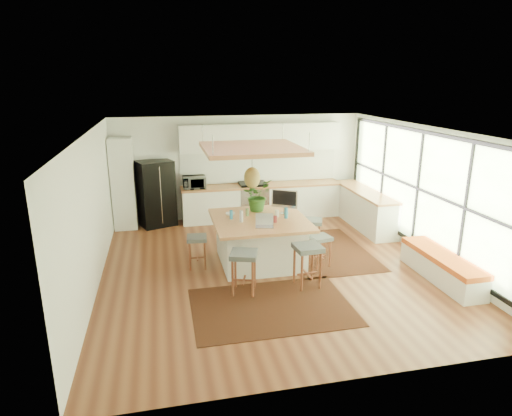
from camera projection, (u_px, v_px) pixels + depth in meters
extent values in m
plane|color=#602D1B|center=(271.00, 267.00, 8.72)|extent=(7.00, 7.00, 0.00)
plane|color=white|center=(273.00, 130.00, 7.95)|extent=(7.00, 7.00, 0.00)
plane|color=white|center=(239.00, 167.00, 11.61)|extent=(6.50, 0.00, 6.50)
plane|color=white|center=(347.00, 282.00, 5.06)|extent=(6.50, 0.00, 6.50)
plane|color=white|center=(92.00, 213.00, 7.67)|extent=(0.00, 7.00, 7.00)
plane|color=white|center=(425.00, 193.00, 9.00)|extent=(0.00, 7.00, 7.00)
cube|color=white|center=(123.00, 184.00, 10.77)|extent=(0.55, 0.60, 2.25)
cube|color=white|center=(262.00, 202.00, 11.68)|extent=(4.20, 0.60, 0.88)
cube|color=#AB653C|center=(262.00, 185.00, 11.55)|extent=(4.24, 0.64, 0.05)
cube|color=white|center=(260.00, 167.00, 11.71)|extent=(4.20, 0.02, 0.80)
cube|color=white|center=(261.00, 137.00, 11.33)|extent=(4.20, 0.34, 0.70)
cube|color=white|center=(364.00, 209.00, 11.07)|extent=(0.60, 2.50, 0.88)
cube|color=#AB653C|center=(366.00, 192.00, 10.94)|extent=(0.64, 2.54, 0.05)
cube|color=black|center=(271.00, 307.00, 7.20)|extent=(2.60, 1.80, 0.01)
cube|color=black|center=(324.00, 251.00, 9.54)|extent=(1.80, 2.60, 0.01)
imported|color=#A5A5AA|center=(194.00, 181.00, 11.10)|extent=(0.57, 0.32, 0.38)
imported|color=#1E4C19|center=(257.00, 199.00, 9.19)|extent=(0.88, 0.89, 0.51)
imported|color=silver|center=(230.00, 214.00, 8.94)|extent=(0.22, 0.22, 0.05)
cylinder|color=teal|center=(232.00, 214.00, 8.67)|extent=(0.07, 0.07, 0.19)
cylinder|color=silver|center=(241.00, 218.00, 8.46)|extent=(0.07, 0.07, 0.19)
cylinder|color=#973236|center=(276.00, 218.00, 8.46)|extent=(0.07, 0.07, 0.19)
cylinder|color=silver|center=(276.00, 212.00, 8.81)|extent=(0.07, 0.07, 0.19)
cylinder|color=#709157|center=(247.00, 211.00, 8.88)|extent=(0.07, 0.07, 0.19)
cylinder|color=teal|center=(285.00, 214.00, 8.70)|extent=(0.07, 0.07, 0.19)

